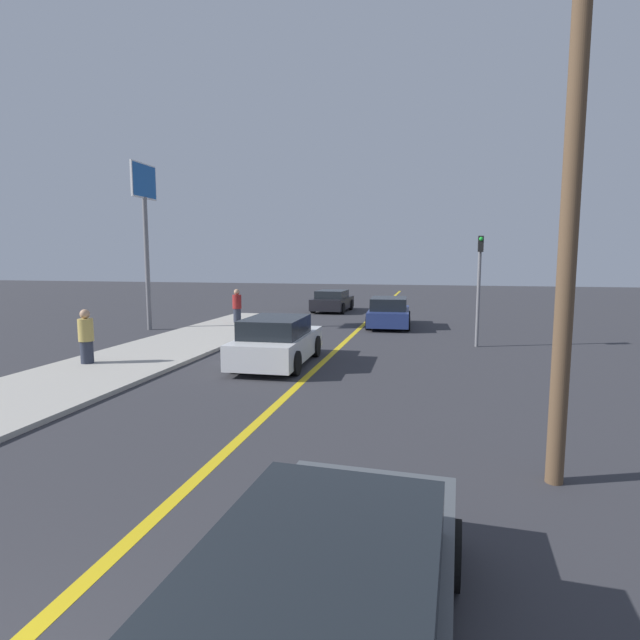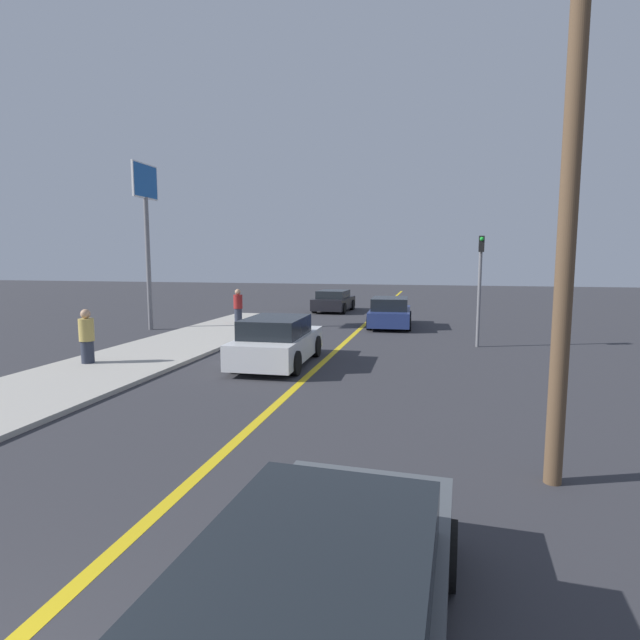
# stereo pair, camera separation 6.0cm
# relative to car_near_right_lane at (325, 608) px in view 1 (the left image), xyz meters

# --- Properties ---
(road_center_line) EXTENTS (0.20, 60.00, 0.01)m
(road_center_line) POSITION_rel_car_near_right_lane_xyz_m (-2.51, 15.87, -0.58)
(road_center_line) COLOR gold
(road_center_line) RESTS_ON ground_plane
(sidewalk_left) EXTENTS (3.61, 24.89, 0.11)m
(sidewalk_left) POSITION_rel_car_near_right_lane_xyz_m (-8.22, 10.31, -0.53)
(sidewalk_left) COLOR #ADA89E
(sidewalk_left) RESTS_ON ground_plane
(car_near_right_lane) EXTENTS (2.09, 4.31, 1.20)m
(car_near_right_lane) POSITION_rel_car_near_right_lane_xyz_m (0.00, 0.00, 0.00)
(car_near_right_lane) COLOR #4C5156
(car_near_right_lane) RESTS_ON ground_plane
(car_ahead_center) EXTENTS (2.04, 4.34, 1.42)m
(car_ahead_center) POSITION_rel_car_near_right_lane_xyz_m (-3.77, 10.63, 0.10)
(car_ahead_center) COLOR silver
(car_ahead_center) RESTS_ON ground_plane
(car_far_distant) EXTENTS (2.08, 4.23, 1.36)m
(car_far_distant) POSITION_rel_car_near_right_lane_xyz_m (-1.28, 19.68, 0.06)
(car_far_distant) COLOR navy
(car_far_distant) RESTS_ON ground_plane
(car_parked_left_lot) EXTENTS (2.07, 3.94, 1.27)m
(car_parked_left_lot) POSITION_rel_car_near_right_lane_xyz_m (-5.17, 25.74, 0.03)
(car_parked_left_lot) COLOR black
(car_parked_left_lot) RESTS_ON ground_plane
(pedestrian_mid_group) EXTENTS (0.42, 0.42, 1.57)m
(pedestrian_mid_group) POSITION_rel_car_near_right_lane_xyz_m (-9.03, 9.05, 0.30)
(pedestrian_mid_group) COLOR #282D3D
(pedestrian_mid_group) RESTS_ON sidewalk_left
(pedestrian_far_standing) EXTENTS (0.42, 0.42, 1.58)m
(pedestrian_far_standing) POSITION_rel_car_near_right_lane_xyz_m (-8.40, 18.83, 0.30)
(pedestrian_far_standing) COLOR #282D3D
(pedestrian_far_standing) RESTS_ON sidewalk_left
(traffic_light) EXTENTS (0.18, 0.40, 3.90)m
(traffic_light) POSITION_rel_car_near_right_lane_xyz_m (2.24, 15.02, 1.82)
(traffic_light) COLOR slate
(traffic_light) RESTS_ON ground_plane
(roadside_sign) EXTENTS (0.20, 1.83, 7.16)m
(roadside_sign) POSITION_rel_car_near_right_lane_xyz_m (-11.53, 16.36, 4.73)
(roadside_sign) COLOR slate
(roadside_sign) RESTS_ON ground_plane
(utility_pole) EXTENTS (0.24, 0.24, 6.58)m
(utility_pole) POSITION_rel_car_near_right_lane_xyz_m (2.42, 3.95, 2.70)
(utility_pole) COLOR brown
(utility_pole) RESTS_ON ground_plane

